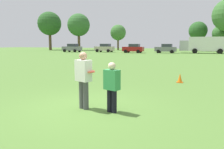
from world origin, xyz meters
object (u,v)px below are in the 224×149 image
at_px(parked_car_near_left, 72,48).
at_px(parked_car_mid_right, 166,48).
at_px(parked_car_center, 133,48).
at_px(traffic_cone, 180,78).
at_px(frisbee, 91,71).
at_px(parked_car_mid_left, 105,48).
at_px(box_truck, 204,44).
at_px(player_defender, 112,85).
at_px(player_thrower, 83,77).

height_order(parked_car_near_left, parked_car_mid_right, same).
bearing_deg(parked_car_center, traffic_cone, -70.88).
bearing_deg(parked_car_mid_right, frisbee, -86.45).
bearing_deg(frisbee, parked_car_mid_left, 111.82).
bearing_deg(parked_car_mid_right, box_truck, 11.44).
relative_size(player_defender, traffic_cone, 3.14).
bearing_deg(parked_car_mid_right, player_defender, -85.44).
bearing_deg(parked_car_near_left, parked_car_mid_left, 17.84).
bearing_deg(traffic_cone, parked_car_mid_left, 118.37).
bearing_deg(parked_car_mid_left, box_truck, 4.39).
bearing_deg(parked_car_center, parked_car_mid_left, 168.09).
relative_size(player_thrower, parked_car_center, 0.42).
relative_size(player_thrower, player_defender, 1.19).
distance_m(frisbee, box_truck, 41.01).
bearing_deg(player_defender, parked_car_center, 104.05).
height_order(player_thrower, parked_car_mid_left, parked_car_mid_left).
bearing_deg(frisbee, player_defender, -0.79).
bearing_deg(box_truck, parked_car_near_left, -172.10).
distance_m(player_defender, parked_car_mid_right, 39.46).
bearing_deg(player_defender, player_thrower, 178.33).
relative_size(player_thrower, parked_car_near_left, 0.42).
distance_m(parked_car_near_left, box_truck, 27.42).
height_order(player_defender, parked_car_center, parked_car_center).
bearing_deg(player_defender, frisbee, 179.21).
bearing_deg(parked_car_mid_right, traffic_cone, -81.94).
xyz_separation_m(parked_car_near_left, box_truck, (27.15, 3.77, 0.83)).
bearing_deg(frisbee, player_thrower, 175.96).
bearing_deg(player_thrower, parked_car_center, 102.69).
relative_size(parked_car_center, box_truck, 0.49).
height_order(traffic_cone, parked_car_mid_right, parked_car_mid_right).
distance_m(parked_car_center, box_truck, 13.69).
relative_size(traffic_cone, parked_car_near_left, 0.11).
bearing_deg(player_thrower, parked_car_near_left, 121.12).
height_order(frisbee, parked_car_near_left, parked_car_near_left).
xyz_separation_m(frisbee, parked_car_mid_left, (-15.69, 39.19, -0.28)).
bearing_deg(frisbee, traffic_cone, 68.68).
bearing_deg(parked_car_mid_left, parked_car_near_left, -162.16).
bearing_deg(box_truck, frisbee, -96.42).
height_order(player_defender, parked_car_near_left, parked_car_near_left).
distance_m(player_defender, parked_car_near_left, 43.70).
xyz_separation_m(traffic_cone, box_truck, (2.29, 34.87, 1.52)).
xyz_separation_m(parked_car_near_left, parked_car_center, (13.82, 0.75, 0.00)).
distance_m(parked_car_near_left, parked_car_mid_left, 7.23).
bearing_deg(player_thrower, player_defender, -1.67).
bearing_deg(parked_car_near_left, parked_car_center, 3.10).
relative_size(frisbee, box_truck, 0.03).
bearing_deg(frisbee, parked_car_center, 103.05).
distance_m(traffic_cone, parked_car_mid_left, 37.86).
relative_size(player_thrower, traffic_cone, 3.73).
bearing_deg(parked_car_mid_left, parked_car_mid_right, 0.58).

